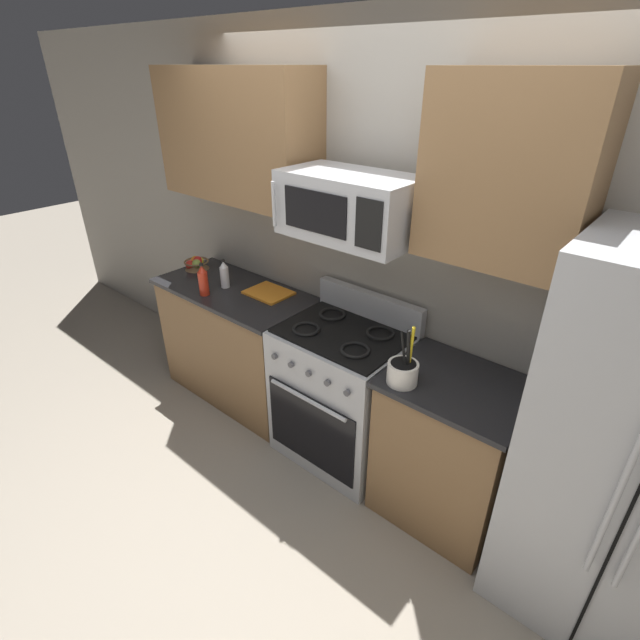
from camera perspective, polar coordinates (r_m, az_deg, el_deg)
name	(u,v)px	position (r m, az deg, el deg)	size (l,w,h in m)	color
ground_plane	(272,508)	(3.04, -5.85, -21.69)	(16.00, 16.00, 0.00)	gray
wall_back	(381,256)	(2.92, 7.43, 7.67)	(8.00, 0.10, 2.60)	#9E998E
counter_left	(238,343)	(3.66, -9.87, -2.72)	(1.23, 0.59, 0.91)	olive
range_oven	(341,393)	(3.06, 2.60, -8.81)	(0.76, 0.64, 1.09)	#B2B5BA
counter_right	(448,450)	(2.79, 15.17, -14.89)	(0.72, 0.59, 0.91)	olive
microwave	(349,206)	(2.54, 3.58, 13.56)	(0.73, 0.44, 0.34)	#B2B5BA
upper_cabinets_left	(236,136)	(3.26, -10.11, 21.02)	(1.22, 0.34, 0.80)	olive
upper_cabinets_right	(510,172)	(2.24, 21.96, 16.20)	(0.71, 0.34, 0.80)	olive
utensil_crock	(403,372)	(2.41, 9.97, -6.15)	(0.16, 0.16, 0.34)	white
fruit_basket	(197,263)	(3.84, -14.64, 6.63)	(0.19, 0.19, 0.10)	brown
apple_loose	(190,265)	(3.85, -15.39, 6.44)	(0.07, 0.07, 0.07)	red
cutting_board	(269,293)	(3.33, -6.22, 3.30)	(0.30, 0.24, 0.02)	orange
bottle_vinegar	(224,275)	(3.45, -11.47, 5.40)	(0.06, 0.06, 0.21)	silver
bottle_hot_sauce	(203,281)	(3.36, -13.92, 4.64)	(0.07, 0.07, 0.23)	red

